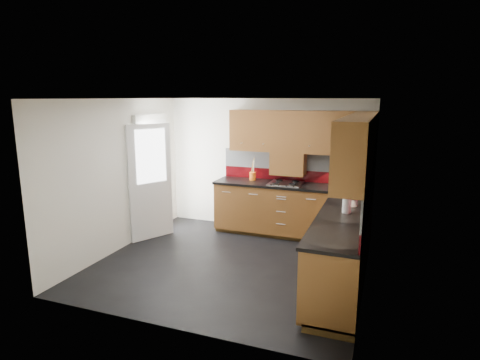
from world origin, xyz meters
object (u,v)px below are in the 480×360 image
at_px(utensil_pot, 253,175).
at_px(toaster, 360,184).
at_px(food_processor, 352,196).
at_px(gas_hob, 286,183).

distance_m(utensil_pot, toaster, 1.87).
distance_m(toaster, food_processor, 1.16).
bearing_deg(gas_hob, utensil_pot, 168.28).
xyz_separation_m(gas_hob, utensil_pot, (-0.65, 0.13, 0.08)).
bearing_deg(toaster, gas_hob, -174.99).
bearing_deg(food_processor, gas_hob, 138.71).
relative_size(gas_hob, food_processor, 1.93).
height_order(gas_hob, food_processor, food_processor).
distance_m(gas_hob, toaster, 1.23).
xyz_separation_m(utensil_pot, toaster, (1.87, -0.03, -0.01)).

